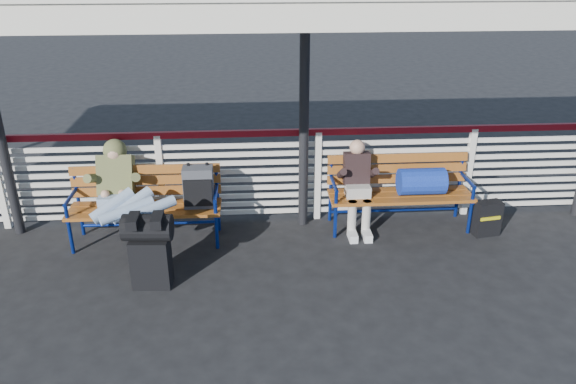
{
  "coord_description": "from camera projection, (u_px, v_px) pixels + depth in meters",
  "views": [
    {
      "loc": [
        1.15,
        -4.78,
        3.35
      ],
      "look_at": [
        1.55,
        1.0,
        0.79
      ],
      "focal_mm": 35.0,
      "sensor_mm": 36.0,
      "label": 1
    }
  ],
  "objects": [
    {
      "name": "ground",
      "position": [
        141.0,
        308.0,
        5.64
      ],
      "size": [
        60.0,
        60.0,
        0.0
      ],
      "primitive_type": "plane",
      "color": "black",
      "rests_on": "ground"
    },
    {
      "name": "fence",
      "position": [
        161.0,
        176.0,
        7.11
      ],
      "size": [
        12.08,
        0.08,
        1.24
      ],
      "color": "silver",
      "rests_on": "ground"
    },
    {
      "name": "luggage_stack",
      "position": [
        150.0,
        248.0,
        5.84
      ],
      "size": [
        0.52,
        0.31,
        0.83
      ],
      "rotation": [
        0.0,
        0.0,
        -0.07
      ],
      "color": "black",
      "rests_on": "ground"
    },
    {
      "name": "bench_left",
      "position": [
        165.0,
        194.0,
        6.72
      ],
      "size": [
        1.8,
        0.56,
        0.96
      ],
      "color": "#984D1D",
      "rests_on": "ground"
    },
    {
      "name": "bench_right",
      "position": [
        410.0,
        183.0,
        7.06
      ],
      "size": [
        1.8,
        0.56,
        0.92
      ],
      "color": "#984D1D",
      "rests_on": "ground"
    },
    {
      "name": "traveler_man",
      "position": [
        126.0,
        199.0,
        6.34
      ],
      "size": [
        0.94,
        1.64,
        0.77
      ],
      "color": "#96A4C9",
      "rests_on": "ground"
    },
    {
      "name": "companion_person",
      "position": [
        358.0,
        186.0,
        6.99
      ],
      "size": [
        0.32,
        0.66,
        1.15
      ],
      "color": "#B0AAA0",
      "rests_on": "ground"
    },
    {
      "name": "suitcase_side",
      "position": [
        487.0,
        218.0,
        6.99
      ],
      "size": [
        0.35,
        0.24,
        0.44
      ],
      "rotation": [
        0.0,
        0.0,
        0.17
      ],
      "color": "black",
      "rests_on": "ground"
    }
  ]
}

